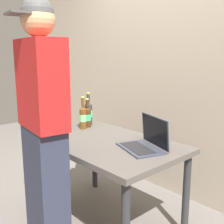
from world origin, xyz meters
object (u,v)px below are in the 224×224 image
object	(u,v)px
beer_bottle_dark	(83,117)
beer_bottle_amber	(87,116)
laptop	(146,141)
person_figure	(44,133)
beer_bottle_green	(88,112)

from	to	relation	value
beer_bottle_dark	beer_bottle_amber	size ratio (longest dim) A/B	1.10
laptop	beer_bottle_amber	size ratio (longest dim) A/B	1.49
laptop	person_figure	size ratio (longest dim) A/B	0.24
beer_bottle_dark	person_figure	world-z (taller)	person_figure
laptop	beer_bottle_green	world-z (taller)	beer_bottle_green
beer_bottle_amber	person_figure	xyz separation A→B (m)	(0.49, -0.73, 0.08)
beer_bottle_green	person_figure	size ratio (longest dim) A/B	0.18
beer_bottle_green	person_figure	xyz separation A→B (m)	(0.57, -0.81, 0.06)
person_figure	beer_bottle_dark	bearing A→B (deg)	125.02
beer_bottle_green	beer_bottle_dark	bearing A→B (deg)	-54.45
laptop	beer_bottle_amber	distance (m)	0.81
laptop	beer_bottle_dark	xyz separation A→B (m)	(-0.77, -0.00, 0.06)
laptop	beer_bottle_green	size ratio (longest dim) A/B	1.30
beer_bottle_green	beer_bottle_amber	xyz separation A→B (m)	(0.08, -0.07, -0.02)
laptop	beer_bottle_green	distance (m)	0.89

